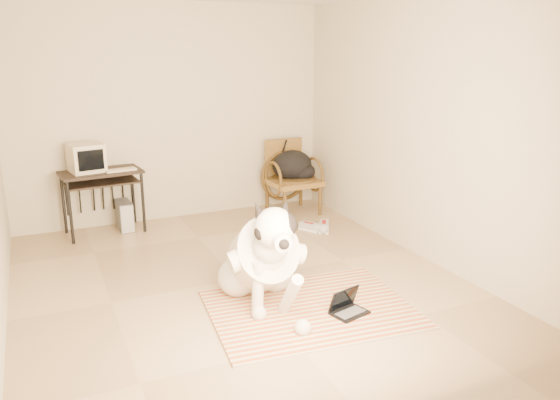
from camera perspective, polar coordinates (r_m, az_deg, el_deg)
floor at (r=5.33m, az=-4.54°, el=-8.29°), size 4.50×4.50×0.00m
wall_back at (r=7.07m, az=-11.16°, el=8.84°), size 4.50×0.00×4.50m
wall_front at (r=2.97m, az=10.08°, el=-0.49°), size 4.50×0.00×4.50m
wall_right at (r=5.91m, az=13.84°, el=7.36°), size 0.00×4.50×4.50m
rug at (r=4.75m, az=3.19°, el=-11.30°), size 1.80×1.45×0.02m
dog at (r=4.70m, az=-1.82°, el=-6.15°), size 0.70×1.47×1.05m
laptop at (r=4.67m, az=7.04°, el=-11.02°), size 0.34×0.28×0.21m
computer_desk at (r=6.74m, az=-18.15°, el=1.99°), size 0.96×0.60×0.76m
crt_monitor at (r=6.72m, az=-19.58°, el=4.18°), size 0.43×0.41×0.33m
desk_keyboard at (r=6.67m, az=-16.30°, el=3.03°), size 0.36×0.17×0.02m
pc_tower at (r=6.93m, az=-15.94°, el=-1.56°), size 0.17×0.38×0.35m
rattan_chair at (r=7.31m, az=1.18°, el=2.44°), size 0.66×0.64×0.96m
backpack at (r=7.26m, az=1.49°, el=3.53°), size 0.56×0.45×0.40m
sneaker_left at (r=6.68m, az=3.13°, el=-2.83°), size 0.22×0.28×0.09m
sneaker_right at (r=6.68m, az=4.61°, el=-2.80°), size 0.25×0.31×0.10m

